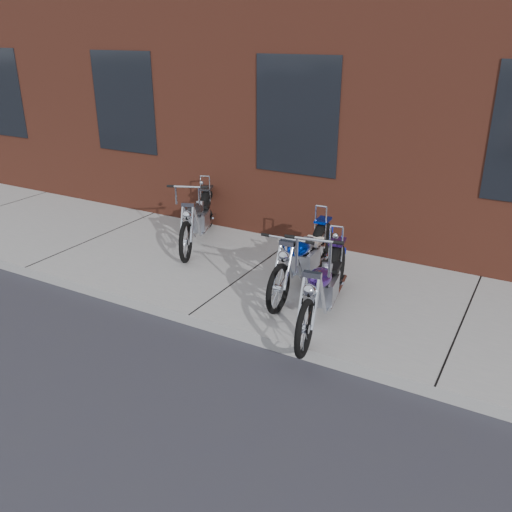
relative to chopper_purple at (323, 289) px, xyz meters
The scene contains 6 objects.
ground 1.74m from the chopper_purple, 153.85° to the right, with size 120.00×120.00×0.00m, color #292932.
sidewalk 1.74m from the chopper_purple, 152.37° to the left, with size 22.00×3.00×0.15m, color gray.
building_brick 8.18m from the chopper_purple, 101.49° to the left, with size 22.00×10.00×8.00m, color brown.
chopper_purple is the anchor object (origin of this frame).
chopper_blue 0.94m from the chopper_purple, 129.06° to the left, with size 0.55×2.24×0.97m.
chopper_third 3.15m from the chopper_purple, 153.29° to the left, with size 0.94×2.10×1.13m.
Camera 1 is at (3.63, -4.76, 3.42)m, focal length 38.00 mm.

